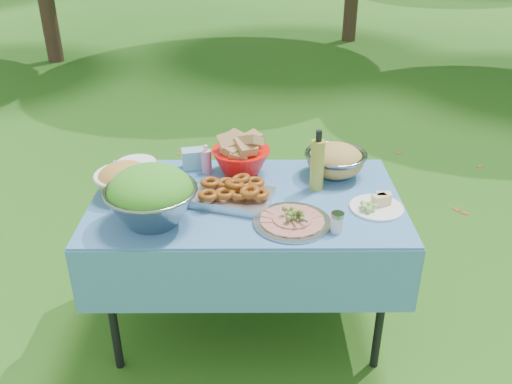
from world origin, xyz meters
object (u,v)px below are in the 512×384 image
oil_bottle (318,160)px  bread_bowl (241,155)px  pasta_bowl_steel (335,160)px  picnic_table (247,263)px  plate_stack (137,167)px  salad_bowl (151,196)px  charcuterie_platter (292,215)px

oil_bottle → bread_bowl: bearing=154.6°
pasta_bowl_steel → oil_bottle: size_ratio=1.03×
picnic_table → bread_bowl: size_ratio=4.88×
bread_bowl → oil_bottle: 0.41m
picnic_table → plate_stack: size_ratio=7.16×
salad_bowl → plate_stack: (-0.17, 0.50, -0.10)m
salad_bowl → charcuterie_platter: 0.61m
oil_bottle → salad_bowl: bearing=-157.1°
picnic_table → salad_bowl: (-0.41, -0.22, 0.51)m
plate_stack → pasta_bowl_steel: bearing=-2.0°
charcuterie_platter → oil_bottle: oil_bottle is taller
oil_bottle → charcuterie_platter: bearing=-112.9°
bread_bowl → plate_stack: bearing=178.7°
picnic_table → plate_stack: bearing=153.8°
plate_stack → pasta_bowl_steel: pasta_bowl_steel is taller
charcuterie_platter → pasta_bowl_steel: bearing=62.6°
pasta_bowl_steel → bread_bowl: bearing=177.3°
salad_bowl → pasta_bowl_steel: bearing=28.7°
pasta_bowl_steel → charcuterie_platter: pasta_bowl_steel is taller
picnic_table → plate_stack: 0.76m
salad_bowl → charcuterie_platter: salad_bowl is taller
picnic_table → plate_stack: plate_stack is taller
picnic_table → salad_bowl: salad_bowl is taller
picnic_table → plate_stack: (-0.57, 0.28, 0.41)m
salad_bowl → plate_stack: size_ratio=1.96×
picnic_table → charcuterie_platter: 0.52m
picnic_table → charcuterie_platter: charcuterie_platter is taller
plate_stack → pasta_bowl_steel: 1.03m
salad_bowl → oil_bottle: (0.75, 0.32, 0.02)m
pasta_bowl_steel → oil_bottle: bearing=-125.9°
charcuterie_platter → oil_bottle: bearing=67.1°
charcuterie_platter → oil_bottle: (0.14, 0.33, 0.11)m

